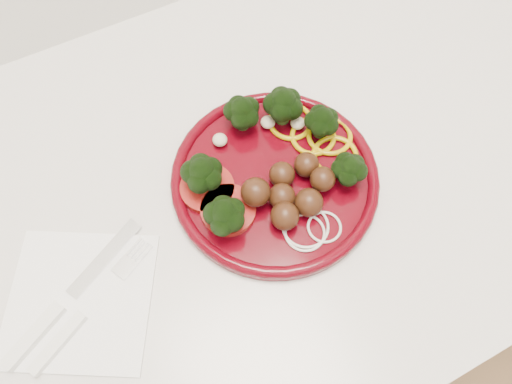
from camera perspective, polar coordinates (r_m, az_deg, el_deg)
name	(u,v)px	position (r m, az deg, el deg)	size (l,w,h in m)	color
counter	(190,312)	(1.01, -7.57, -13.46)	(2.40, 0.60, 0.90)	beige
plate	(275,171)	(0.58, 2.24, 2.37)	(0.24, 0.24, 0.06)	#46020B
napkin	(80,300)	(0.57, -19.48, -11.53)	(0.15, 0.15, 0.00)	white
knife	(57,310)	(0.57, -21.76, -12.41)	(0.18, 0.10, 0.01)	silver
fork	(73,327)	(0.56, -20.23, -14.24)	(0.16, 0.09, 0.01)	white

